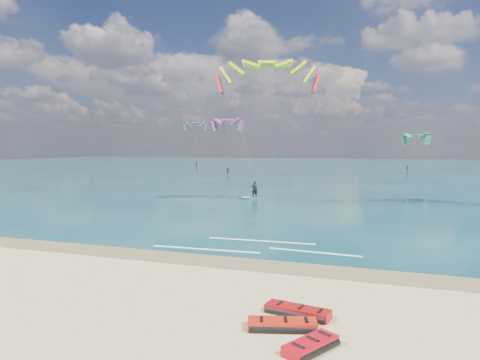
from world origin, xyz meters
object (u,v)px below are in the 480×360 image
(packed_kite_left, at_px, (282,329))
(kitesurfer_main, at_px, (261,125))
(packed_kite_right, at_px, (311,351))
(packed_kite_mid, at_px, (298,315))

(packed_kite_left, xyz_separation_m, kitesurfer_main, (-9.13, 29.72, 8.06))
(kitesurfer_main, bearing_deg, packed_kite_left, -109.75)
(packed_kite_right, bearing_deg, packed_kite_mid, 49.02)
(packed_kite_mid, relative_size, kitesurfer_main, 0.16)
(packed_kite_left, height_order, packed_kite_right, packed_kite_left)
(packed_kite_mid, distance_m, kitesurfer_main, 31.00)
(packed_kite_mid, height_order, packed_kite_right, packed_kite_right)
(kitesurfer_main, bearing_deg, packed_kite_right, -108.49)
(packed_kite_left, xyz_separation_m, packed_kite_right, (1.10, -1.15, 0.00))
(packed_kite_left, relative_size, kitesurfer_main, 0.15)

